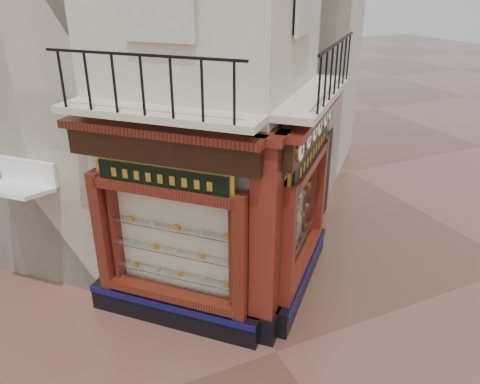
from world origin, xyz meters
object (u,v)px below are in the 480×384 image
clock_e (325,118)px  awning (36,294)px  signboard_right (310,153)px  clock_c (314,132)px  clock_b (308,140)px  clock_d (319,125)px  signboard_left (162,177)px  clock_f (329,112)px  corner_pilaster (265,246)px  clock_a (300,150)px

clock_e → awning: clock_e is taller
signboard_right → clock_c: bearing=-161.9°
clock_b → signboard_right: clock_b is taller
clock_d → awning: 6.90m
clock_b → signboard_left: (-2.42, 0.66, -0.52)m
clock_e → clock_c: bearing=-180.0°
clock_d → clock_f: (0.76, 0.76, 0.00)m
clock_b → awning: clock_b is taller
corner_pilaster → clock_d: 2.55m
clock_c → awning: size_ratio=0.26×
clock_a → signboard_right: bearing=4.6°
clock_e → clock_d: bearing=180.0°
clock_c → awning: clock_c is taller
clock_a → clock_e: 2.08m
clock_d → signboard_right: bearing=137.8°
clock_e → clock_b: bearing=-180.0°
clock_a → awning: size_ratio=0.28×
clock_a → clock_e: bearing=0.0°
clock_a → signboard_right: (0.90, 1.05, -0.52)m
clock_a → awning: 6.53m
corner_pilaster → signboard_right: 2.12m
clock_b → clock_f: size_ratio=0.89×
clock_b → clock_f: (1.42, 1.42, 0.00)m
awning → clock_b: bearing=-165.0°
signboard_right → clock_a: bearing=-175.4°
clock_a → clock_d: bearing=0.0°
clock_c → signboard_left: size_ratio=0.18×
signboard_right → clock_b: bearing=-172.3°
signboard_left → clock_b: bearing=-150.1°
clock_c → clock_d: clock_d is taller
awning → signboard_right: bearing=-156.8°
clock_b → awning: 6.63m
awning → signboard_left: 4.45m
clock_e → signboard_left: 3.56m
corner_pilaster → clock_c: bearing=-16.8°
clock_a → clock_c: clock_a is taller
clock_e → clock_f: 0.49m
corner_pilaster → awning: (-3.85, 3.14, -1.95)m
clock_a → clock_d: (1.06, 1.06, -0.00)m
signboard_right → clock_d: bearing=-42.2°
clock_b → clock_e: (1.07, 1.07, 0.00)m
clock_a → clock_e: size_ratio=0.93×
clock_b → clock_a: bearing=180.0°
awning → signboard_left: signboard_left is taller
clock_e → signboard_right: size_ratio=0.19×
signboard_right → awning: bearing=113.2°
clock_d → clock_f: bearing=0.0°
clock_f → awning: bearing=122.7°
clock_b → clock_d: clock_d is taller
clock_c → signboard_left: clock_c is taller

